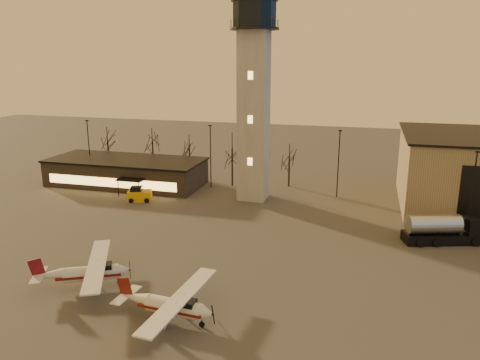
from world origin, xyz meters
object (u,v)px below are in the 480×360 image
object	(u,v)px
terminal	(126,172)
fuel_truck	(443,231)
control_tower	(254,87)
cessna_front	(176,310)
cessna_rear	(93,275)
service_cart	(139,196)

from	to	relation	value
terminal	fuel_truck	world-z (taller)	terminal
control_tower	terminal	bearing A→B (deg)	174.85
cessna_front	fuel_truck	world-z (taller)	fuel_truck
cessna_rear	fuel_truck	world-z (taller)	fuel_truck
cessna_front	control_tower	bearing A→B (deg)	98.26
fuel_truck	cessna_rear	bearing A→B (deg)	-165.87
terminal	fuel_truck	bearing A→B (deg)	-15.56
control_tower	cessna_front	distance (m)	37.83
control_tower	cessna_front	world-z (taller)	control_tower
fuel_truck	service_cart	world-z (taller)	fuel_truck
cessna_front	fuel_truck	bearing A→B (deg)	50.49
fuel_truck	service_cart	xyz separation A→B (m)	(-40.60, 5.21, -0.49)
terminal	fuel_truck	xyz separation A→B (m)	(46.91, -13.07, -0.86)
control_tower	fuel_truck	xyz separation A→B (m)	(24.92, -11.08, -15.02)
control_tower	terminal	size ratio (longest dim) A/B	1.28
cessna_front	cessna_rear	bearing A→B (deg)	164.31
cessna_rear	terminal	bearing A→B (deg)	87.34
fuel_truck	service_cart	bearing A→B (deg)	155.09
terminal	fuel_truck	distance (m)	48.70
control_tower	fuel_truck	distance (m)	31.14
fuel_truck	control_tower	bearing A→B (deg)	138.42
cessna_front	service_cart	size ratio (longest dim) A/B	3.01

